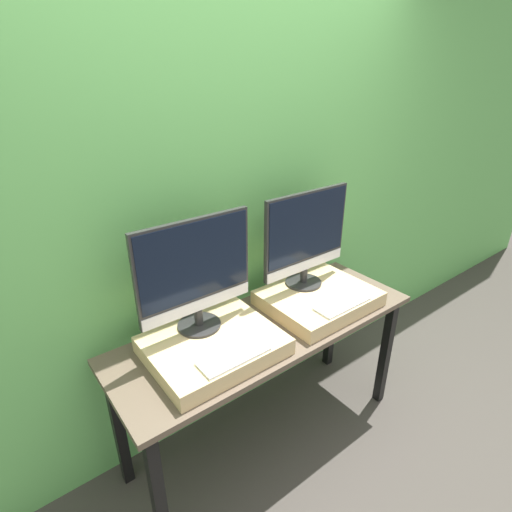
% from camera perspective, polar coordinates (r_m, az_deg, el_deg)
% --- Properties ---
extents(ground_plane, '(12.00, 12.00, 0.00)m').
position_cam_1_polar(ground_plane, '(2.45, 6.27, -27.91)').
color(ground_plane, '#423D38').
extents(wall_back, '(8.00, 0.04, 2.60)m').
position_cam_1_polar(wall_back, '(2.07, -4.26, 6.80)').
color(wall_back, '#66B75B').
rests_on(wall_back, ground_plane).
extents(workbench, '(1.62, 0.57, 0.78)m').
position_cam_1_polar(workbench, '(2.11, 1.75, -11.91)').
color(workbench, brown).
rests_on(workbench, ground_plane).
extents(wooden_riser_left, '(0.58, 0.47, 0.08)m').
position_cam_1_polar(wooden_riser_left, '(1.86, -6.10, -12.59)').
color(wooden_riser_left, '#D6B77F').
rests_on(wooden_riser_left, workbench).
extents(monitor_left, '(0.56, 0.20, 0.53)m').
position_cam_1_polar(monitor_left, '(1.78, -8.63, -2.25)').
color(monitor_left, '#282828').
rests_on(monitor_left, wooden_riser_left).
extents(keyboard_left, '(0.31, 0.12, 0.01)m').
position_cam_1_polar(keyboard_left, '(1.72, -3.18, -14.07)').
color(keyboard_left, silver).
rests_on(keyboard_left, wooden_riser_left).
extents(wooden_riser_right, '(0.58, 0.47, 0.08)m').
position_cam_1_polar(wooden_riser_right, '(2.22, 8.90, -5.97)').
color(wooden_riser_right, '#D6B77F').
rests_on(wooden_riser_right, workbench).
extents(monitor_right, '(0.56, 0.20, 0.53)m').
position_cam_1_polar(monitor_right, '(2.14, 7.19, 2.82)').
color(monitor_right, '#282828').
rests_on(monitor_right, wooden_riser_right).
extents(keyboard_right, '(0.31, 0.12, 0.01)m').
position_cam_1_polar(keyboard_right, '(2.10, 12.21, -6.66)').
color(keyboard_right, silver).
rests_on(keyboard_right, wooden_riser_right).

